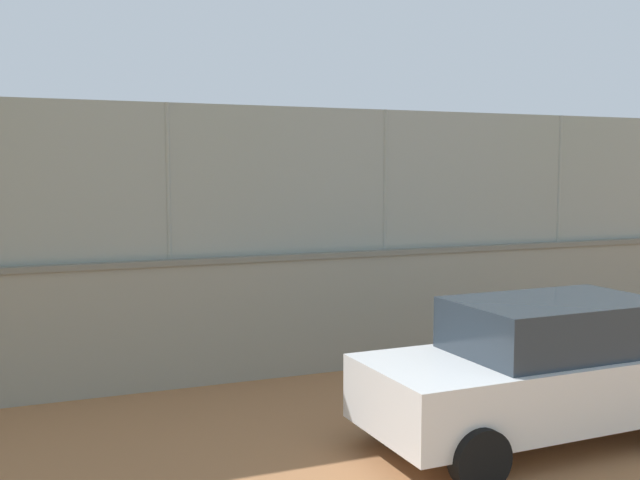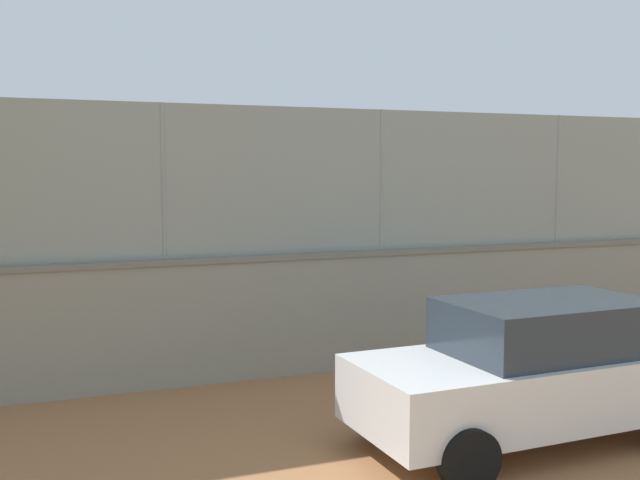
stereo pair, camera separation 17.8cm
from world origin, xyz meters
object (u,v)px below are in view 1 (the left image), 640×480
object	(u,v)px
player_near_wall_returning	(118,256)
courtside_bench	(447,308)
player_at_service_line	(326,245)
parked_car_white	(544,369)
player_baseline_waiting	(316,239)
spare_ball_by_wall	(507,325)
sports_ball	(315,251)

from	to	relation	value
player_near_wall_returning	courtside_bench	size ratio (longest dim) A/B	0.91
player_at_service_line	courtside_bench	xyz separation A→B (m)	(0.26, 7.02, -0.52)
courtside_bench	parked_car_white	world-z (taller)	parked_car_white
player_baseline_waiting	spare_ball_by_wall	bearing A→B (deg)	93.83
player_baseline_waiting	sports_ball	size ratio (longest dim) A/B	7.70
player_baseline_waiting	parked_car_white	world-z (taller)	player_baseline_waiting
spare_ball_by_wall	player_baseline_waiting	bearing A→B (deg)	-86.17
courtside_bench	player_near_wall_returning	bearing A→B (deg)	-54.06
player_baseline_waiting	sports_ball	world-z (taller)	player_baseline_waiting
player_baseline_waiting	courtside_bench	size ratio (longest dim) A/B	1.02
player_near_wall_returning	parked_car_white	distance (m)	13.15
courtside_bench	parked_car_white	xyz separation A→B (m)	(1.89, 5.37, 0.37)
player_baseline_waiting	spare_ball_by_wall	world-z (taller)	player_baseline_waiting
player_baseline_waiting	player_near_wall_returning	distance (m)	6.17
sports_ball	player_at_service_line	bearing A→B (deg)	163.11
player_at_service_line	spare_ball_by_wall	world-z (taller)	player_at_service_line
player_at_service_line	courtside_bench	size ratio (longest dim) A/B	1.03
player_baseline_waiting	player_near_wall_returning	xyz separation A→B (m)	(5.97, 1.54, -0.12)
spare_ball_by_wall	parked_car_white	world-z (taller)	parked_car_white
sports_ball	courtside_bench	bearing A→B (deg)	90.24
player_near_wall_returning	sports_ball	distance (m)	5.28
sports_ball	spare_ball_by_wall	bearing A→B (deg)	100.16
player_at_service_line	spare_ball_by_wall	distance (m)	7.28
sports_ball	player_baseline_waiting	bearing A→B (deg)	-111.62
player_at_service_line	parked_car_white	bearing A→B (deg)	80.16
parked_car_white	sports_ball	bearing A→B (deg)	-98.48
sports_ball	parked_car_white	bearing A→B (deg)	81.52
spare_ball_by_wall	sports_ball	bearing A→B (deg)	-79.84
sports_ball	parked_car_white	world-z (taller)	parked_car_white
spare_ball_by_wall	parked_car_white	bearing A→B (deg)	58.94
player_near_wall_returning	courtside_bench	distance (m)	9.05
player_baseline_waiting	player_at_service_line	size ratio (longest dim) A/B	0.99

